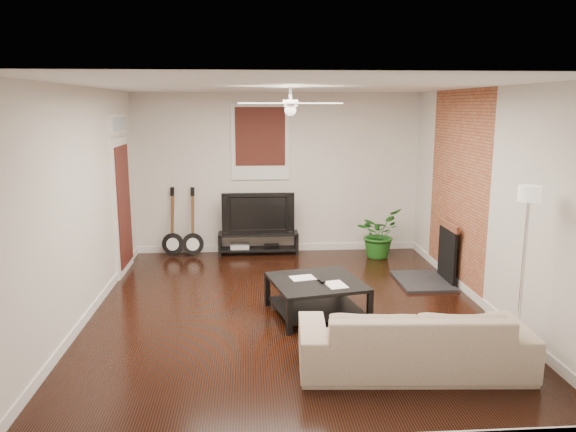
{
  "coord_description": "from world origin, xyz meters",
  "views": [
    {
      "loc": [
        -0.51,
        -6.76,
        2.57
      ],
      "look_at": [
        0.0,
        0.4,
        1.15
      ],
      "focal_mm": 34.83,
      "sensor_mm": 36.0,
      "label": 1
    }
  ],
  "objects": [
    {
      "name": "tv_stand",
      "position": [
        -0.35,
        2.78,
        0.19
      ],
      "size": [
        1.39,
        0.37,
        0.39
      ],
      "primitive_type": "cube",
      "color": "black",
      "rests_on": "floor"
    },
    {
      "name": "guitar_left",
      "position": [
        -1.84,
        2.75,
        0.61
      ],
      "size": [
        0.41,
        0.32,
        1.21
      ],
      "primitive_type": null,
      "rotation": [
        0.0,
        0.0,
        -0.15
      ],
      "color": "black",
      "rests_on": "floor"
    },
    {
      "name": "sofa",
      "position": [
        1.08,
        -1.71,
        0.33
      ],
      "size": [
        2.29,
        1.02,
        0.65
      ],
      "primitive_type": "imported",
      "rotation": [
        0.0,
        0.0,
        3.07
      ],
      "color": "tan",
      "rests_on": "floor"
    },
    {
      "name": "ceiling_fan",
      "position": [
        0.0,
        0.0,
        2.6
      ],
      "size": [
        1.24,
        1.24,
        0.32
      ],
      "primitive_type": null,
      "color": "white",
      "rests_on": "ceiling"
    },
    {
      "name": "potted_plant",
      "position": [
        1.7,
        2.44,
        0.42
      ],
      "size": [
        0.98,
        1.0,
        0.84
      ],
      "primitive_type": "imported",
      "rotation": [
        0.0,
        0.0,
        0.91
      ],
      "color": "#1E5F1B",
      "rests_on": "floor"
    },
    {
      "name": "door_left",
      "position": [
        -2.46,
        1.9,
        1.25
      ],
      "size": [
        0.08,
        1.0,
        2.5
      ],
      "primitive_type": "cube",
      "color": "white",
      "rests_on": "wall_left"
    },
    {
      "name": "guitar_right",
      "position": [
        -1.49,
        2.72,
        0.61
      ],
      "size": [
        0.39,
        0.28,
        1.21
      ],
      "primitive_type": null,
      "rotation": [
        0.0,
        0.0,
        -0.04
      ],
      "color": "black",
      "rests_on": "floor"
    },
    {
      "name": "window_back",
      "position": [
        -0.3,
        2.97,
        1.95
      ],
      "size": [
        1.0,
        0.06,
        1.3
      ],
      "primitive_type": "cube",
      "color": "#37160F",
      "rests_on": "wall_back"
    },
    {
      "name": "fireplace",
      "position": [
        2.2,
        1.0,
        0.46
      ],
      "size": [
        0.8,
        1.1,
        0.92
      ],
      "primitive_type": "cube",
      "color": "black",
      "rests_on": "floor"
    },
    {
      "name": "floor_lamp",
      "position": [
        2.2,
        -1.61,
        0.91
      ],
      "size": [
        0.32,
        0.32,
        1.82
      ],
      "primitive_type": null,
      "rotation": [
        0.0,
        0.0,
        -0.07
      ],
      "color": "silver",
      "rests_on": "floor"
    },
    {
      "name": "room",
      "position": [
        0.0,
        0.0,
        1.4
      ],
      "size": [
        5.01,
        6.01,
        2.81
      ],
      "color": "black",
      "rests_on": "ground"
    },
    {
      "name": "coffee_table",
      "position": [
        0.31,
        -0.18,
        0.22
      ],
      "size": [
        1.27,
        1.27,
        0.45
      ],
      "primitive_type": "cube",
      "rotation": [
        0.0,
        0.0,
        0.22
      ],
      "color": "black",
      "rests_on": "floor"
    },
    {
      "name": "tv",
      "position": [
        -0.35,
        2.8,
        0.75
      ],
      "size": [
        1.25,
        0.16,
        0.72
      ],
      "primitive_type": "imported",
      "color": "black",
      "rests_on": "tv_stand"
    },
    {
      "name": "brick_accent",
      "position": [
        2.49,
        1.0,
        1.4
      ],
      "size": [
        0.02,
        2.2,
        2.8
      ],
      "primitive_type": "cube",
      "color": "#9F4E33",
      "rests_on": "floor"
    }
  ]
}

